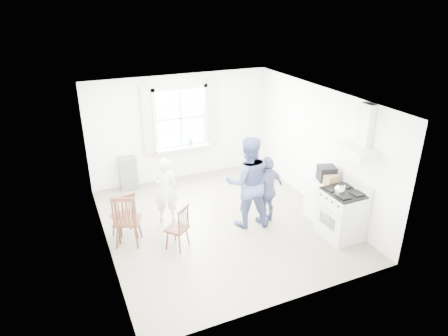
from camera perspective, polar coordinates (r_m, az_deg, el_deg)
room_shell at (r=7.67m, az=-0.41°, el=0.51°), size 4.62×5.12×2.64m
window_assembly at (r=9.77m, az=-6.18°, el=6.57°), size 1.88×0.24×1.70m
range_hood at (r=7.47m, az=18.66°, el=3.51°), size 0.45×0.76×0.94m
shelf_unit at (r=9.73m, az=-13.53°, el=-0.73°), size 0.40×0.30×0.80m
gas_stove at (r=7.94m, az=16.46°, el=-6.26°), size 0.68×0.76×1.12m
kettle at (r=7.55m, az=16.21°, el=-3.04°), size 0.19×0.19×0.27m
low_cabinet at (r=8.47m, az=13.83°, el=-4.25°), size 0.50×0.55×0.90m
stereo_stack at (r=8.15m, az=14.45°, el=-0.74°), size 0.41×0.38×0.30m
cardboard_box at (r=8.06m, az=15.03°, el=-1.54°), size 0.32×0.25×0.19m
windsor_chair_a at (r=7.67m, az=-13.99°, el=-6.11°), size 0.49×0.48×0.98m
windsor_chair_b at (r=7.44m, az=-13.95°, el=-6.65°), size 0.59×0.58×1.07m
windsor_chair_c at (r=7.27m, az=-6.18°, el=-7.85°), size 0.51×0.51×0.87m
person_left at (r=8.12m, az=-8.40°, el=-3.12°), size 0.61×0.61×1.38m
person_mid at (r=7.80m, az=3.44°, el=-2.03°), size 1.13×1.13×1.88m
person_right at (r=8.02m, az=6.21°, el=-3.17°), size 1.06×1.06×1.43m
potted_plant at (r=9.90m, az=-4.72°, el=4.02°), size 0.20×0.20×0.29m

